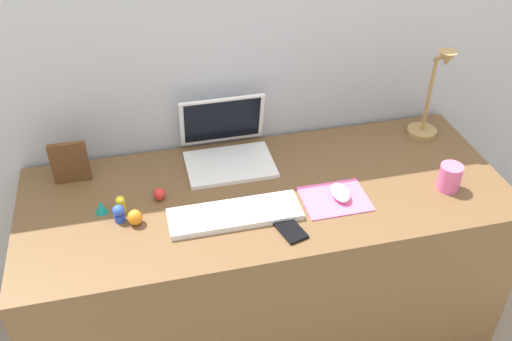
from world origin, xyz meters
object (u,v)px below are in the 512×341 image
mouse (340,193)px  toy_figurine_orange (135,217)px  toy_figurine_red (159,194)px  toy_figurine_yellow (121,204)px  laptop (226,145)px  picture_frame (70,163)px  desk_lamp (433,96)px  coffee_mug (450,177)px  cell_phone (288,228)px  keyboard (235,214)px  toy_figurine_teal (101,207)px  toy_figurine_blue (119,213)px

mouse → toy_figurine_orange: (-0.65, 0.03, 0.00)m
mouse → toy_figurine_red: 0.58m
toy_figurine_yellow → toy_figurine_orange: size_ratio=1.15×
laptop → picture_frame: (-0.53, -0.02, 0.02)m
desk_lamp → picture_frame: size_ratio=2.40×
mouse → desk_lamp: bearing=31.6°
desk_lamp → coffee_mug: size_ratio=4.03×
toy_figurine_orange → cell_phone: bearing=-16.5°
toy_figurine_yellow → keyboard: bearing=-17.9°
keyboard → desk_lamp: (0.78, 0.28, 0.16)m
keyboard → picture_frame: bearing=148.0°
cell_phone → picture_frame: (-0.63, 0.40, 0.07)m
desk_lamp → toy_figurine_teal: desk_lamp is taller
cell_phone → toy_figurine_orange: size_ratio=2.55×
laptop → toy_figurine_red: laptop is taller
desk_lamp → toy_figurine_blue: size_ratio=6.16×
toy_figurine_teal → mouse: bearing=-8.0°
coffee_mug → toy_figurine_yellow: bearing=172.9°
laptop → toy_figurine_yellow: laptop is taller
mouse → cell_phone: (-0.20, -0.11, -0.02)m
keyboard → toy_figurine_orange: (-0.30, 0.04, 0.02)m
laptop → keyboard: laptop is taller
mouse → toy_figurine_red: toy_figurine_red is taller
laptop → toy_figurine_orange: laptop is taller
toy_figurine_orange → keyboard: bearing=-7.4°
keyboard → picture_frame: (-0.49, 0.31, 0.06)m
mouse → keyboard: bearing=-177.9°
laptop → desk_lamp: 0.75m
laptop → toy_figurine_red: bearing=-144.7°
mouse → toy_figurine_yellow: bearing=172.0°
coffee_mug → toy_figurine_yellow: 1.06m
laptop → toy_figurine_red: size_ratio=7.15×
keyboard → desk_lamp: desk_lamp is taller
desk_lamp → toy_figurine_blue: (-1.13, -0.21, -0.14)m
picture_frame → toy_figurine_teal: bearing=-64.8°
toy_figurine_blue → mouse: bearing=-4.3°
toy_figurine_blue → coffee_mug: bearing=-4.7°
keyboard → toy_figurine_teal: size_ratio=9.33×
laptop → toy_figurine_orange: bearing=-140.0°
keyboard → mouse: bearing=2.1°
desk_lamp → toy_figurine_teal: (-1.18, -0.16, -0.15)m
coffee_mug → toy_figurine_yellow: (-1.05, 0.13, -0.02)m
laptop → toy_figurine_teal: size_ratio=6.83×
coffee_mug → toy_figurine_orange: coffee_mug is taller
keyboard → toy_figurine_blue: (-0.35, 0.06, 0.02)m
laptop → toy_figurine_orange: 0.44m
coffee_mug → keyboard: bearing=178.2°
coffee_mug → toy_figurine_orange: 1.01m
toy_figurine_blue → keyboard: bearing=-10.6°
toy_figurine_red → mouse: bearing=-12.8°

